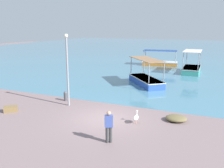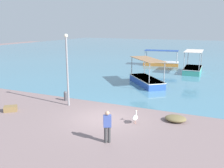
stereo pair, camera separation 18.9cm
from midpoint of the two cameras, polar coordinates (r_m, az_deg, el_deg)
The scene contains 11 objects.
ground at distance 16.19m, azimuth -1.42°, elevation -7.87°, with size 120.00×120.00×0.00m, color slate.
harbor_water at distance 62.23m, azimuth 18.22°, elevation 7.23°, with size 110.00×90.00×0.00m, color teal.
fishing_boat_far_left at distance 37.89m, azimuth 11.26°, elevation 4.87°, with size 5.33×2.74×2.25m.
fishing_boat_far_right at distance 25.29m, azimuth 8.08°, elevation 1.00°, with size 4.67×5.12×2.61m.
fishing_boat_near_right at distance 32.94m, azimuth 18.10°, elevation 3.36°, with size 2.19×4.73×2.77m.
pelican at distance 15.35m, azimuth 5.66°, elevation -7.64°, with size 0.29×0.80×0.80m.
lamp_post at distance 18.31m, azimuth -9.92°, elevation 4.10°, with size 0.28×0.28×5.26m.
mooring_bollard at distance 20.11m, azimuth -10.31°, elevation -2.62°, with size 0.28×0.28×0.76m.
fisherman_standing at distance 12.73m, azimuth -0.64°, elevation -9.53°, with size 0.46×0.39×1.69m.
net_pile at distance 16.20m, azimuth 14.66°, elevation -7.63°, with size 1.32×1.12×0.35m, color brown.
cargo_crate at distance 18.76m, azimuth -21.90°, elevation -5.25°, with size 0.86×0.59×0.38m, color olive.
Camera 2 is at (6.65, -13.57, 5.84)m, focal length 40.00 mm.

